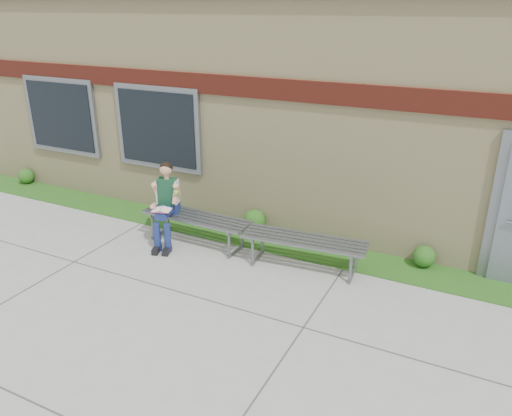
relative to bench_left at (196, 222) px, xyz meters
The scene contains 9 objects.
ground 2.59m from the bench_left, 51.52° to the right, with size 80.00×80.00×0.00m, color #9E9E99.
grass_strip 1.74m from the bench_left, 20.67° to the left, with size 16.00×0.80×0.02m, color #1C4D14.
school_building 4.62m from the bench_left, 68.27° to the left, with size 16.20×6.22×4.20m.
bench_left is the anchor object (origin of this frame).
bench_right 2.00m from the bench_left, ahead, with size 2.00×0.72×0.51m.
girl 0.62m from the bench_left, 155.93° to the right, with size 0.60×0.87×1.44m.
shrub_west 5.30m from the bench_left, behind, with size 0.35×0.35×0.35m, color #1C4D14.
shrub_mid 1.11m from the bench_left, 50.63° to the left, with size 0.41×0.41×0.41m, color #1C4D14.
shrub_east 3.81m from the bench_left, 12.91° to the left, with size 0.35×0.35×0.35m, color #1C4D14.
Camera 1 is at (2.85, -4.61, 3.90)m, focal length 35.00 mm.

